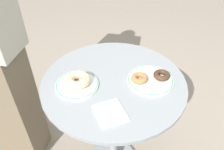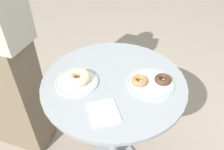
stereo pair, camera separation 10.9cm
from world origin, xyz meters
The scene contains 7 objects.
cafe_table centered at (0.00, 0.00, 0.55)m, with size 0.72×0.72×0.77m.
plate_left centered at (-0.18, -0.02, 0.77)m, with size 0.21×0.21×0.01m.
plate_right centered at (0.18, -0.02, 0.77)m, with size 0.23×0.23×0.01m.
donut_glazed centered at (-0.17, -0.01, 0.80)m, with size 0.12×0.12×0.04m, color #E0B789.
donut_chocolate centered at (0.24, -0.02, 0.79)m, with size 0.08×0.08×0.03m, color #422819.
donut_cinnamon centered at (0.12, -0.03, 0.79)m, with size 0.08×0.08×0.03m, color #A36B3D.
paper_napkin centered at (-0.04, -0.21, 0.77)m, with size 0.12×0.13×0.01m, color white.
Camera 2 is at (0.00, -0.83, 1.49)m, focal length 35.82 mm.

